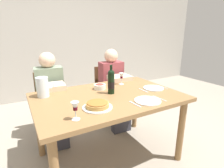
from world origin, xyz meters
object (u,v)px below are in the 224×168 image
at_px(dining_table, 108,104).
at_px(dinner_plate_left_setting, 153,88).
at_px(dinner_plate_right_setting, 148,101).
at_px(chair_left, 50,99).
at_px(wine_glass_left_diner, 121,76).
at_px(water_pitcher, 43,88).
at_px(salad_bowl, 100,86).
at_px(diner_left, 52,96).
at_px(baked_tart, 97,105).
at_px(chair_right, 108,90).
at_px(diner_right, 114,87).
at_px(wine_bottle, 111,82).
at_px(wine_glass_right_diner, 75,107).

height_order(dining_table, dinner_plate_left_setting, dinner_plate_left_setting).
relative_size(dinner_plate_right_setting, chair_left, 0.29).
bearing_deg(wine_glass_left_diner, dining_table, -140.18).
distance_m(water_pitcher, salad_bowl, 0.62).
xyz_separation_m(dining_table, diner_left, (-0.46, 0.67, -0.05)).
bearing_deg(diner_left, wine_glass_left_diner, 158.43).
xyz_separation_m(baked_tart, chair_right, (0.69, 1.11, -0.29)).
bearing_deg(diner_right, wine_bottle, 60.70).
xyz_separation_m(wine_glass_left_diner, diner_left, (-0.80, 0.39, -0.25)).
relative_size(baked_tart, diner_left, 0.23).
bearing_deg(diner_right, wine_glass_right_diner, 51.03).
xyz_separation_m(wine_glass_left_diner, chair_left, (-0.78, 0.62, -0.37)).
bearing_deg(wine_glass_right_diner, diner_left, 89.51).
relative_size(wine_bottle, wine_glass_right_diner, 2.18).
bearing_deg(baked_tart, diner_right, 52.17).
height_order(wine_glass_left_diner, chair_right, wine_glass_left_diner).
xyz_separation_m(wine_bottle, chair_right, (0.40, 0.83, -0.39)).
xyz_separation_m(wine_glass_right_diner, dinner_plate_left_setting, (1.04, 0.29, -0.09)).
relative_size(wine_glass_right_diner, chair_left, 0.16).
xyz_separation_m(baked_tart, diner_left, (-0.22, 0.90, -0.17)).
relative_size(dining_table, wine_glass_left_diner, 10.16).
xyz_separation_m(wine_bottle, water_pitcher, (-0.65, 0.25, -0.04)).
bearing_deg(water_pitcher, baked_tart, -55.45).
xyz_separation_m(salad_bowl, dinner_plate_left_setting, (0.55, -0.30, -0.03)).
bearing_deg(chair_right, wine_glass_right_diner, 56.67).
xyz_separation_m(wine_glass_left_diner, chair_right, (0.12, 0.59, -0.37)).
distance_m(water_pitcher, dinner_plate_right_setting, 1.05).
relative_size(dining_table, dinner_plate_left_setting, 6.35).
bearing_deg(salad_bowl, baked_tart, -117.69).
height_order(chair_right, diner_right, diner_right).
bearing_deg(wine_glass_left_diner, salad_bowl, -172.91).
xyz_separation_m(dining_table, dinner_plate_right_setting, (0.25, -0.33, 0.10)).
relative_size(water_pitcher, wine_glass_right_diner, 1.43).
bearing_deg(dining_table, wine_glass_left_diner, 39.82).
xyz_separation_m(water_pitcher, salad_bowl, (0.61, -0.05, -0.06)).
bearing_deg(wine_glass_right_diner, salad_bowl, 50.74).
xyz_separation_m(salad_bowl, wine_glass_right_diner, (-0.48, -0.59, 0.07)).
height_order(wine_glass_left_diner, wine_glass_right_diner, wine_glass_left_diner).
bearing_deg(baked_tart, dinner_plate_right_setting, -11.41).
height_order(dinner_plate_right_setting, chair_left, chair_left).
xyz_separation_m(wine_bottle, wine_glass_left_diner, (0.28, 0.24, -0.03)).
distance_m(wine_bottle, diner_left, 0.86).
distance_m(wine_bottle, wine_glass_left_diner, 0.37).
relative_size(dining_table, diner_right, 1.29).
height_order(water_pitcher, diner_left, diner_left).
relative_size(wine_glass_left_diner, chair_left, 0.17).
xyz_separation_m(water_pitcher, chair_left, (0.15, 0.61, -0.35)).
distance_m(chair_right, diner_right, 0.26).
bearing_deg(wine_glass_right_diner, diner_right, 47.32).
distance_m(water_pitcher, diner_right, 1.12).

